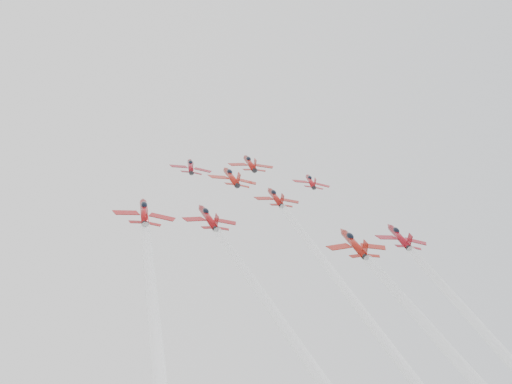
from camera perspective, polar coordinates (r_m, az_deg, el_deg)
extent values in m
cylinder|color=#A0140F|center=(163.66, -0.47, 2.26)|extent=(1.23, 9.40, 8.07)
cone|color=#A0140F|center=(170.12, -0.91, 2.86)|extent=(1.23, 2.68, 2.52)
cone|color=black|center=(157.75, -0.03, 1.66)|extent=(1.23, 1.82, 1.80)
ellipsoid|color=black|center=(165.96, -0.61, 2.67)|extent=(1.12, 2.54, 2.34)
cube|color=#A0140F|center=(162.15, -1.44, 2.27)|extent=(4.54, 2.86, 1.37)
cube|color=#A0140F|center=(163.55, 0.61, 2.04)|extent=(4.54, 2.86, 1.37)
cube|color=#A0140F|center=(158.70, -0.04, 2.25)|extent=(0.13, 2.98, 3.01)
cube|color=#A0140F|center=(158.44, -0.65, 1.83)|extent=(2.18, 1.41, 0.78)
cube|color=#A0140F|center=(159.18, 0.44, 1.71)|extent=(2.18, 1.41, 0.78)
cylinder|color=maroon|center=(152.50, -5.25, 2.00)|extent=(1.05, 8.03, 6.89)
cone|color=maroon|center=(158.08, -5.50, 2.56)|extent=(1.05, 2.29, 2.15)
cone|color=black|center=(147.40, -5.01, 1.45)|extent=(1.05, 1.55, 1.54)
ellipsoid|color=black|center=(154.49, -5.32, 2.39)|extent=(0.95, 2.17, 2.00)
cube|color=maroon|center=(151.42, -6.18, 2.01)|extent=(3.88, 2.44, 1.17)
cube|color=maroon|center=(152.19, -4.27, 1.80)|extent=(3.88, 2.44, 1.17)
cube|color=maroon|center=(148.20, -5.00, 1.99)|extent=(0.11, 2.54, 2.57)
cube|color=maroon|center=(148.11, -5.57, 1.60)|extent=(1.86, 1.20, 0.67)
cube|color=maroon|center=(148.52, -4.55, 1.49)|extent=(1.86, 1.20, 0.67)
cylinder|color=#AD1A10|center=(149.15, -1.96, 1.15)|extent=(1.23, 9.38, 8.06)
cone|color=#AD1A10|center=(155.59, -2.39, 1.85)|extent=(1.23, 2.67, 2.51)
cone|color=black|center=(143.26, -1.54, 0.45)|extent=(1.23, 1.81, 1.80)
ellipsoid|color=black|center=(151.43, -2.09, 1.62)|extent=(1.12, 2.53, 2.34)
cube|color=#AD1A10|center=(147.72, -3.04, 1.15)|extent=(4.53, 2.85, 1.37)
cube|color=#AD1A10|center=(148.97, -0.78, 0.91)|extent=(4.53, 2.85, 1.37)
cube|color=#AD1A10|center=(144.17, -1.55, 1.11)|extent=(0.13, 2.97, 3.00)
cube|color=#AD1A10|center=(143.98, -2.22, 0.64)|extent=(2.18, 1.41, 0.78)
cube|color=#AD1A10|center=(144.65, -1.01, 0.51)|extent=(2.18, 1.41, 0.78)
cylinder|color=#9F0F16|center=(157.33, 4.41, 0.80)|extent=(0.99, 7.56, 6.49)
cone|color=#9F0F16|center=(162.38, 3.88, 1.35)|extent=(0.99, 2.15, 2.02)
cone|color=black|center=(152.72, 4.92, 0.25)|extent=(0.99, 1.46, 1.45)
ellipsoid|color=black|center=(159.13, 4.24, 1.16)|extent=(0.90, 2.04, 1.88)
cube|color=#9F0F16|center=(155.94, 3.64, 0.80)|extent=(3.65, 2.30, 1.10)
cube|color=#9F0F16|center=(157.46, 5.31, 0.61)|extent=(3.65, 2.30, 1.10)
cube|color=#9F0F16|center=(153.44, 4.89, 0.76)|extent=(0.11, 2.39, 2.42)
cube|color=#9F0F16|center=(153.14, 4.39, 0.40)|extent=(1.75, 1.13, 0.63)
cube|color=#9F0F16|center=(153.95, 5.27, 0.31)|extent=(1.75, 1.13, 0.63)
cylinder|color=maroon|center=(139.91, 1.60, -0.49)|extent=(1.06, 8.13, 6.98)
cone|color=maroon|center=(145.38, 1.07, 0.23)|extent=(1.06, 2.32, 2.17)
cone|color=black|center=(134.93, 2.12, -1.20)|extent=(1.06, 1.57, 1.56)
ellipsoid|color=black|center=(141.84, 1.43, -0.03)|extent=(0.97, 2.19, 2.03)
cube|color=maroon|center=(138.53, 0.63, -0.50)|extent=(3.93, 2.47, 1.18)
cube|color=maroon|center=(139.94, 2.69, -0.71)|extent=(3.93, 2.47, 1.18)
cube|color=maroon|center=(135.67, 2.09, -0.58)|extent=(0.12, 2.57, 2.60)
cube|color=maroon|center=(135.45, 1.48, -1.01)|extent=(1.89, 1.22, 0.68)
cube|color=maroon|center=(136.20, 2.57, -1.12)|extent=(1.89, 1.22, 0.68)
cylinder|color=white|center=(96.24, 8.38, -9.56)|extent=(1.35, 67.91, 56.47)
cylinder|color=#A10F12|center=(119.48, -8.94, -1.65)|extent=(1.21, 9.24, 7.93)
cone|color=#A10F12|center=(125.82, -9.11, -0.66)|extent=(1.21, 2.63, 2.47)
cone|color=black|center=(113.70, -8.77, -2.67)|extent=(1.21, 1.79, 1.77)
ellipsoid|color=black|center=(121.70, -8.97, -1.02)|extent=(1.10, 2.49, 2.30)
cube|color=#A10F12|center=(118.43, -10.34, -1.68)|extent=(4.46, 2.81, 1.34)
cube|color=#A10F12|center=(118.98, -7.50, -1.96)|extent=(4.46, 2.81, 1.34)
cube|color=#A10F12|center=(114.50, -8.73, -1.83)|extent=(0.13, 2.92, 2.95)
cube|color=#A10F12|center=(114.59, -9.56, -2.41)|extent=(2.14, 1.38, 0.77)
cube|color=#A10F12|center=(114.88, -8.04, -2.56)|extent=(2.14, 1.38, 0.77)
cylinder|color=maroon|center=(121.20, -3.82, -2.12)|extent=(1.10, 8.44, 7.25)
cone|color=maroon|center=(126.93, -4.21, -1.19)|extent=(1.10, 2.41, 2.26)
cone|color=black|center=(115.98, -3.43, -3.05)|extent=(1.10, 1.63, 1.62)
ellipsoid|color=black|center=(123.20, -3.94, -1.54)|extent=(1.00, 2.28, 2.10)
cube|color=maroon|center=(120.01, -5.04, -2.15)|extent=(4.08, 2.56, 1.23)
cube|color=maroon|center=(120.99, -2.51, -2.39)|extent=(4.08, 2.56, 1.23)
cube|color=maroon|center=(116.71, -3.43, -2.29)|extent=(0.12, 2.67, 2.70)
cube|color=maroon|center=(116.66, -4.18, -2.81)|extent=(1.96, 1.26, 0.70)
cube|color=maroon|center=(117.18, -2.83, -2.94)|extent=(1.96, 1.26, 0.70)
cylinder|color=#9C180E|center=(122.11, 7.89, -4.18)|extent=(1.22, 9.29, 7.98)
cone|color=#9C180E|center=(128.03, 6.90, -3.08)|extent=(1.22, 2.65, 2.49)
cone|color=black|center=(116.76, 8.89, -5.28)|extent=(1.22, 1.80, 1.78)
ellipsoid|color=black|center=(124.17, 7.56, -3.51)|extent=(1.10, 2.51, 2.32)
cube|color=#9C180E|center=(120.26, 6.71, -4.25)|extent=(4.49, 2.82, 1.35)
cube|color=#9C180E|center=(122.53, 9.31, -4.45)|extent=(4.49, 2.82, 1.35)
cube|color=#9C180E|center=(117.48, 8.80, -4.44)|extent=(0.13, 2.94, 2.97)
cube|color=#9C180E|center=(117.11, 8.01, -5.03)|extent=(2.16, 1.39, 0.77)
cube|color=#9C180E|center=(118.33, 9.39, -5.13)|extent=(2.16, 1.39, 0.77)
cylinder|color=maroon|center=(131.60, 11.42, -3.59)|extent=(1.13, 8.65, 7.43)
cone|color=maroon|center=(137.00, 10.41, -2.66)|extent=(1.13, 2.47, 2.32)
cone|color=black|center=(126.71, 12.42, -4.51)|extent=(1.13, 1.67, 1.66)
ellipsoid|color=black|center=(133.48, 11.08, -3.02)|extent=(1.03, 2.34, 2.16)
cube|color=maroon|center=(129.73, 10.45, -3.64)|extent=(4.18, 2.63, 1.26)
cube|color=maroon|center=(132.14, 12.64, -3.82)|extent=(4.18, 2.63, 1.26)
cube|color=maroon|center=(127.39, 12.32, -3.79)|extent=(0.12, 2.74, 2.77)
cube|color=maroon|center=(126.94, 11.65, -4.29)|extent=(2.01, 1.30, 0.72)
cube|color=maroon|center=(128.23, 12.81, -4.38)|extent=(2.01, 1.30, 0.72)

